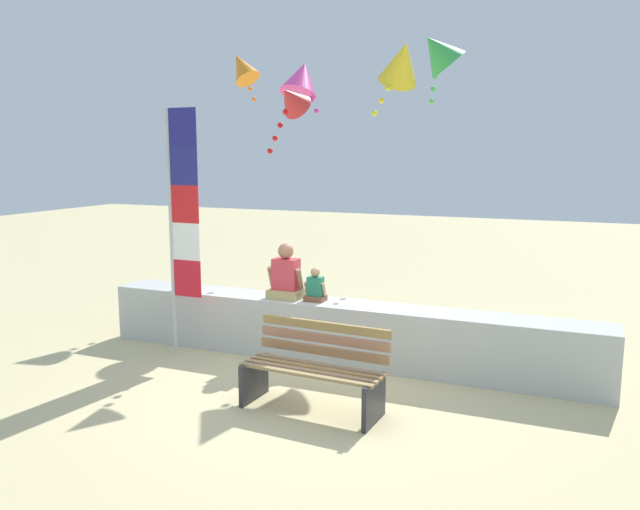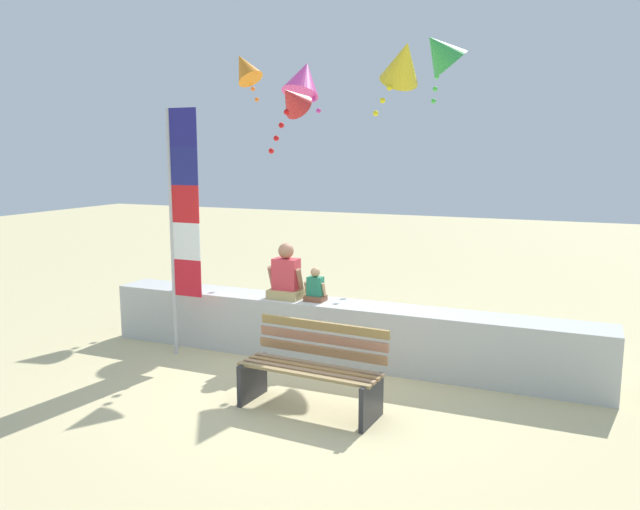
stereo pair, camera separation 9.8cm
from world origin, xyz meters
The scene contains 11 objects.
ground_plane centered at (0.00, 0.00, 0.00)m, with size 40.00×40.00×0.00m, color #CEBE8A.
seawall_ledge centered at (0.00, 1.01, 0.38)m, with size 6.56×0.58×0.77m, color #B8BBB8.
park_bench centered at (0.31, -0.51, 0.41)m, with size 1.54×0.70×0.88m.
person_adult centered at (-0.74, 0.98, 1.05)m, with size 0.48×0.35×0.73m.
person_child centered at (-0.32, 0.98, 0.94)m, with size 0.29×0.21×0.44m.
flag_banner centered at (-1.95, 0.41, 1.87)m, with size 0.45×0.05×3.21m.
kite_yellow centered at (0.27, 2.78, 3.93)m, with size 0.94×0.99×1.17m.
kite_orange centered at (-2.94, 3.85, 4.15)m, with size 0.77×0.64×0.92m.
kite_red centered at (-1.06, 1.85, 3.39)m, with size 0.71×0.65×1.04m.
kite_magenta centered at (-1.67, 3.60, 3.88)m, with size 0.76×0.90×0.96m.
kite_green centered at (0.59, 3.69, 4.20)m, with size 1.01×0.91×1.17m.
Camera 2 is at (2.85, -6.25, 2.66)m, focal length 35.28 mm.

